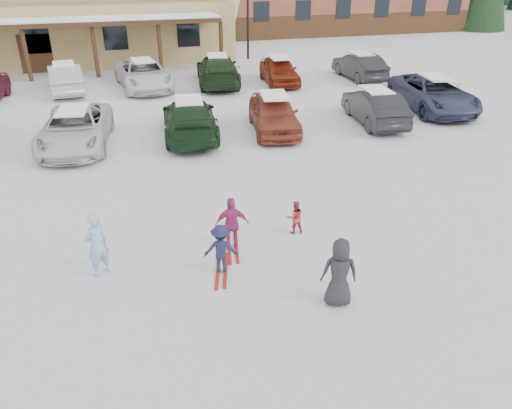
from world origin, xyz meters
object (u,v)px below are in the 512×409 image
object	(u,v)px
child_magenta	(232,224)
parked_car_13	(359,66)
parked_car_12	(279,70)
parked_car_9	(66,78)
parked_car_3	(190,119)
parked_car_11	(218,70)
toddler_red	(295,217)
parked_car_2	(75,128)
parked_car_10	(144,74)
lamp_post	(248,2)
adult_skier	(97,245)
child_navy	(221,249)
parked_car_6	(433,94)
bystander_dark	(339,273)
parked_car_5	(375,106)
parked_car_4	(274,113)

from	to	relation	value
child_magenta	parked_car_13	size ratio (longest dim) A/B	0.32
parked_car_12	parked_car_9	bearing A→B (deg)	178.95
child_magenta	parked_car_12	size ratio (longest dim) A/B	0.33
child_magenta	parked_car_9	world-z (taller)	parked_car_9
parked_car_3	parked_car_11	xyz separation A→B (m)	(2.73, 8.03, 0.05)
toddler_red	parked_car_11	size ratio (longest dim) A/B	0.17
parked_car_2	parked_car_10	bearing A→B (deg)	75.70
toddler_red	lamp_post	bearing A→B (deg)	-97.77
adult_skier	child_navy	distance (m)	2.70
child_navy	parked_car_12	bearing A→B (deg)	-97.48
parked_car_11	parked_car_12	size ratio (longest dim) A/B	1.28
parked_car_13	lamp_post	bearing A→B (deg)	-58.86
child_navy	parked_car_6	world-z (taller)	parked_car_6
child_magenta	parked_car_13	bearing A→B (deg)	-114.60
toddler_red	child_navy	size ratio (longest dim) A/B	0.76
parked_car_13	parked_car_12	bearing A→B (deg)	-2.88
toddler_red	parked_car_9	xyz separation A→B (m)	(-6.45, 16.55, 0.27)
parked_car_11	parked_car_13	world-z (taller)	parked_car_11
parked_car_9	parked_car_13	world-z (taller)	parked_car_9
parked_car_12	parked_car_11	bearing A→B (deg)	173.26
toddler_red	bystander_dark	xyz separation A→B (m)	(-0.11, -2.95, 0.30)
adult_skier	parked_car_5	xyz separation A→B (m)	(10.99, 8.37, -0.05)
lamp_post	child_navy	size ratio (longest dim) A/B	5.33
lamp_post	parked_car_5	world-z (taller)	lamp_post
parked_car_5	child_navy	bearing A→B (deg)	52.90
bystander_dark	parked_car_2	xyz separation A→B (m)	(-5.50, 11.06, -0.05)
lamp_post	bystander_dark	world-z (taller)	lamp_post
bystander_dark	parked_car_12	xyz separation A→B (m)	(4.66, 18.46, -0.04)
child_magenta	parked_car_4	world-z (taller)	parked_car_4
lamp_post	child_magenta	world-z (taller)	lamp_post
parked_car_13	parked_car_5	bearing A→B (deg)	67.55
bystander_dark	parked_car_9	xyz separation A→B (m)	(-6.34, 19.49, -0.02)
parked_car_9	parked_car_10	bearing A→B (deg)	171.08
child_magenta	adult_skier	bearing A→B (deg)	14.83
parked_car_6	parked_car_10	distance (m)	14.38
parked_car_6	parked_car_10	xyz separation A→B (m)	(-12.27, 7.50, -0.01)
parked_car_4	parked_car_9	size ratio (longest dim) A/B	0.98
lamp_post	child_navy	world-z (taller)	lamp_post
parked_car_12	parked_car_10	bearing A→B (deg)	177.55
parked_car_10	parked_car_13	bearing A→B (deg)	-11.18
parked_car_12	parked_car_13	xyz separation A→B (m)	(4.65, -0.16, 0.00)
parked_car_11	parked_car_10	bearing A→B (deg)	4.31
lamp_post	parked_car_4	bearing A→B (deg)	-100.67
parked_car_3	parked_car_11	distance (m)	8.48
bystander_dark	parked_car_6	size ratio (longest dim) A/B	0.28
child_navy	parked_car_10	world-z (taller)	parked_car_10
lamp_post	parked_car_3	xyz separation A→B (m)	(-6.08, -14.49, -2.82)
parked_car_2	parked_car_11	size ratio (longest dim) A/B	0.94
child_navy	parked_car_2	distance (m)	9.95
lamp_post	parked_car_13	bearing A→B (deg)	-57.92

